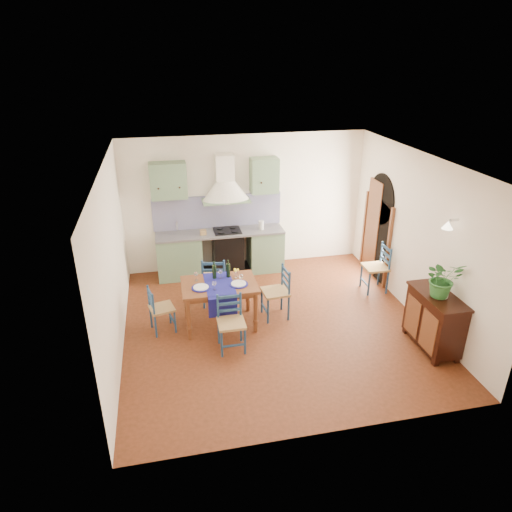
{
  "coord_description": "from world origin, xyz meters",
  "views": [
    {
      "loc": [
        -1.68,
        -6.44,
        4.31
      ],
      "look_at": [
        -0.25,
        0.3,
        1.18
      ],
      "focal_mm": 32.0,
      "sensor_mm": 36.0,
      "label": 1
    }
  ],
  "objects_px": {
    "sideboard": "(434,319)",
    "potted_plant": "(443,279)",
    "dining_table": "(220,289)",
    "chair_near": "(231,322)"
  },
  "relations": [
    {
      "from": "sideboard",
      "to": "potted_plant",
      "type": "bearing_deg",
      "value": -93.42
    },
    {
      "from": "dining_table",
      "to": "potted_plant",
      "type": "bearing_deg",
      "value": -23.28
    },
    {
      "from": "dining_table",
      "to": "potted_plant",
      "type": "distance_m",
      "value": 3.47
    },
    {
      "from": "dining_table",
      "to": "chair_near",
      "type": "bearing_deg",
      "value": -84.02
    },
    {
      "from": "dining_table",
      "to": "chair_near",
      "type": "relative_size",
      "value": 1.39
    },
    {
      "from": "potted_plant",
      "to": "dining_table",
      "type": "bearing_deg",
      "value": 156.72
    },
    {
      "from": "dining_table",
      "to": "potted_plant",
      "type": "height_order",
      "value": "potted_plant"
    },
    {
      "from": "sideboard",
      "to": "potted_plant",
      "type": "xyz_separation_m",
      "value": [
        -0.0,
        -0.03,
        0.72
      ]
    },
    {
      "from": "chair_near",
      "to": "potted_plant",
      "type": "distance_m",
      "value": 3.24
    },
    {
      "from": "dining_table",
      "to": "potted_plant",
      "type": "xyz_separation_m",
      "value": [
        3.15,
        -1.35,
        0.53
      ]
    }
  ]
}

